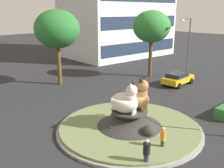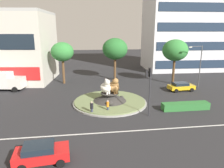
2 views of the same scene
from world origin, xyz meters
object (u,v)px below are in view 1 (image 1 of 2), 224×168
(third_tree_left, at_px, (57,29))
(pedestrian_black_shirt, at_px, (147,153))
(cat_statue_white, at_px, (126,101))
(second_tree_near_tower, at_px, (152,27))
(sedan_on_far_lane, at_px, (178,78))
(streetlight_arm, at_px, (188,43))
(cat_statue_tabby, at_px, (137,97))
(pedestrian_orange_shirt, at_px, (163,139))

(third_tree_left, relative_size, pedestrian_black_shirt, 5.10)
(cat_statue_white, bearing_deg, second_tree_near_tower, 100.61)
(pedestrian_black_shirt, bearing_deg, second_tree_near_tower, 35.29)
(cat_statue_white, xyz_separation_m, second_tree_near_tower, (13.60, 8.95, 3.96))
(second_tree_near_tower, bearing_deg, cat_statue_white, -146.64)
(second_tree_near_tower, relative_size, sedan_on_far_lane, 1.90)
(cat_statue_white, relative_size, streetlight_arm, 0.34)
(cat_statue_white, bearing_deg, cat_statue_tabby, 69.92)
(pedestrian_orange_shirt, bearing_deg, streetlight_arm, -7.92)
(second_tree_near_tower, height_order, sedan_on_far_lane, second_tree_near_tower)
(streetlight_arm, bearing_deg, third_tree_left, -38.68)
(cat_statue_white, height_order, pedestrian_black_shirt, cat_statue_white)
(pedestrian_black_shirt, bearing_deg, pedestrian_orange_shirt, 7.58)
(pedestrian_orange_shirt, height_order, sedan_on_far_lane, pedestrian_orange_shirt)
(third_tree_left, bearing_deg, cat_statue_white, -103.46)
(second_tree_near_tower, bearing_deg, pedestrian_black_shirt, -141.24)
(streetlight_arm, height_order, sedan_on_far_lane, streetlight_arm)
(cat_statue_white, relative_size, pedestrian_black_shirt, 1.51)
(cat_statue_tabby, relative_size, streetlight_arm, 0.35)
(second_tree_near_tower, xyz_separation_m, pedestrian_orange_shirt, (-13.73, -12.22, -5.42))
(cat_statue_tabby, distance_m, pedestrian_black_shirt, 5.15)
(streetlight_arm, distance_m, sedan_on_far_lane, 5.08)
(third_tree_left, bearing_deg, cat_statue_tabby, -98.86)
(second_tree_near_tower, xyz_separation_m, sedan_on_far_lane, (-0.55, -4.53, -5.50))
(cat_statue_tabby, bearing_deg, second_tree_near_tower, 113.40)
(streetlight_arm, relative_size, sedan_on_far_lane, 1.69)
(streetlight_arm, bearing_deg, second_tree_near_tower, -56.50)
(third_tree_left, bearing_deg, pedestrian_black_shirt, -107.22)
(cat_statue_tabby, bearing_deg, pedestrian_black_shirt, -53.41)
(cat_statue_white, xyz_separation_m, sedan_on_far_lane, (13.04, 4.42, -1.54))
(cat_statue_white, distance_m, cat_statue_tabby, 1.15)
(cat_statue_tabby, xyz_separation_m, pedestrian_orange_shirt, (-1.28, -3.32, -1.53))
(cat_statue_tabby, relative_size, pedestrian_orange_shirt, 1.65)
(streetlight_arm, relative_size, pedestrian_black_shirt, 4.47)
(cat_statue_white, distance_m, third_tree_left, 14.61)
(cat_statue_white, height_order, cat_statue_tabby, cat_statue_tabby)
(streetlight_arm, bearing_deg, cat_statue_white, 11.54)
(cat_statue_tabby, relative_size, second_tree_near_tower, 0.31)
(third_tree_left, xyz_separation_m, pedestrian_orange_shirt, (-3.41, -16.95, -5.38))
(cat_statue_tabby, bearing_deg, third_tree_left, 158.97)
(pedestrian_black_shirt, distance_m, pedestrian_orange_shirt, 2.00)
(second_tree_near_tower, relative_size, streetlight_arm, 1.13)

